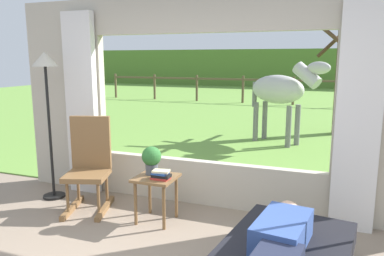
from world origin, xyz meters
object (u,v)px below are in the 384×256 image
Objects in this scene: floor_lamp_left at (46,81)px; potted_plant at (152,159)px; reclining_person at (278,245)px; horse at (281,90)px; side_table at (156,185)px; pasture_tree at (343,61)px; rocking_chair at (89,164)px; book_stack at (161,175)px.

potted_plant is at bearing -4.84° from floor_lamp_left.
reclining_person is 1.96m from potted_plant.
potted_plant is at bearing 16.63° from horse.
reclining_person is 0.82× the size of horse.
side_table is 0.28× the size of floor_lamp_left.
rocking_chair is at bearing -116.05° from pasture_tree.
rocking_chair is 0.94m from side_table.
potted_plant is 0.09× the size of pasture_tree.
floor_lamp_left is at bearing 171.48° from book_stack.
reclining_person is at bearing 35.15° from horse.
reclining_person is at bearing -36.61° from potted_plant.
horse reaches higher than book_stack.
horse reaches higher than potted_plant.
side_table is 1.95m from floor_lamp_left.
reclining_person is 4.49× the size of potted_plant.
rocking_chair is 5.35× the size of book_stack.
pasture_tree reaches higher than potted_plant.
potted_plant is (-0.08, 0.06, 0.28)m from side_table.
rocking_chair reaches higher than reclining_person.
potted_plant is (0.85, -0.01, 0.16)m from rocking_chair.
potted_plant is 0.18× the size of horse.
rocking_chair is 1.03m from book_stack.
reclining_person is 5.57m from horse.
potted_plant is 0.25m from book_stack.
pasture_tree is (1.21, 1.61, 0.59)m from horse.
horse reaches higher than side_table.
book_stack is (1.02, -0.14, 0.02)m from rocking_chair.
reclining_person is at bearing -93.86° from pasture_tree.
pasture_tree reaches higher than horse.
side_table is 0.18m from book_stack.
rocking_chair is (-2.42, 1.18, 0.02)m from reclining_person.
horse is (0.84, 4.32, 0.45)m from potted_plant.
pasture_tree is (0.48, 7.10, 1.22)m from reclining_person.
rocking_chair is 3.50× the size of potted_plant.
floor_lamp_left reaches higher than side_table.
reclining_person is 1.74m from book_stack.
pasture_tree is at bearing 71.86° from side_table.
horse is (1.69, 4.31, 0.61)m from rocking_chair.
floor_lamp_left reaches higher than potted_plant.
floor_lamp_left is at bearing -121.49° from pasture_tree.
potted_plant is at bearing 151.06° from reclining_person.
pasture_tree is at bearing 72.82° from book_stack.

